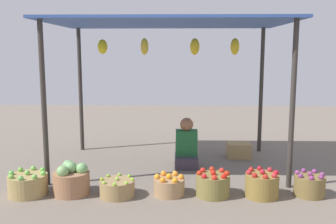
% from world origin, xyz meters
% --- Properties ---
extents(ground_plane, '(14.00, 14.00, 0.00)m').
position_xyz_m(ground_plane, '(0.00, 0.00, 0.00)').
color(ground_plane, '#72665A').
extents(market_stall_structure, '(3.58, 2.23, 2.26)m').
position_xyz_m(market_stall_structure, '(-0.00, 0.00, 2.10)').
color(market_stall_structure, '#38332D').
rests_on(market_stall_structure, ground).
extents(vendor_person, '(0.36, 0.44, 0.78)m').
position_xyz_m(vendor_person, '(0.28, -0.04, 0.30)').
color(vendor_person, '#3E3643').
rests_on(vendor_person, ground).
extents(basket_green_apples, '(0.49, 0.49, 0.33)m').
position_xyz_m(basket_green_apples, '(-1.76, -1.34, 0.14)').
color(basket_green_apples, '#A18952').
rests_on(basket_green_apples, ground).
extents(basket_cabbages, '(0.46, 0.46, 0.43)m').
position_xyz_m(basket_cabbages, '(-1.22, -1.30, 0.18)').
color(basket_cabbages, '#9B6D4B').
rests_on(basket_cabbages, ground).
extents(basket_limes, '(0.44, 0.44, 0.25)m').
position_xyz_m(basket_limes, '(-0.62, -1.36, 0.11)').
color(basket_limes, '#9A7C4E').
rests_on(basket_limes, ground).
extents(basket_oranges, '(0.39, 0.39, 0.28)m').
position_xyz_m(basket_oranges, '(0.03, -1.28, 0.12)').
color(basket_oranges, '#A47F56').
rests_on(basket_oranges, ground).
extents(basket_red_tomatoes, '(0.43, 0.43, 0.34)m').
position_xyz_m(basket_red_tomatoes, '(0.59, -1.30, 0.15)').
color(basket_red_tomatoes, olive).
rests_on(basket_red_tomatoes, ground).
extents(basket_red_apples, '(0.42, 0.42, 0.35)m').
position_xyz_m(basket_red_apples, '(1.20, -1.32, 0.16)').
color(basket_red_apples, olive).
rests_on(basket_red_apples, ground).
extents(basket_purple_onions, '(0.38, 0.38, 0.32)m').
position_xyz_m(basket_purple_onions, '(1.81, -1.26, 0.14)').
color(basket_purple_onions, olive).
rests_on(basket_purple_onions, ground).
extents(wooden_crate_near_vendor, '(0.39, 0.32, 0.25)m').
position_xyz_m(wooden_crate_near_vendor, '(1.20, 0.52, 0.12)').
color(wooden_crate_near_vendor, '#A68854').
rests_on(wooden_crate_near_vendor, ground).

